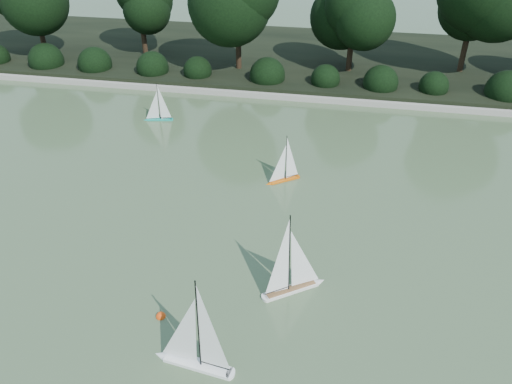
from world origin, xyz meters
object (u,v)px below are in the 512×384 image
(sailboat_teal, at_px, (157,114))
(race_buoy, at_px, (161,317))
(sailboat_orange, at_px, (282,174))
(sailboat_white_a, at_px, (190,351))
(sailboat_white_b, at_px, (296,278))

(sailboat_teal, height_order, race_buoy, sailboat_teal)
(sailboat_orange, bearing_deg, sailboat_white_a, -95.87)
(sailboat_white_b, height_order, sailboat_orange, sailboat_white_b)
(sailboat_white_b, relative_size, sailboat_orange, 1.38)
(sailboat_teal, bearing_deg, race_buoy, -69.28)
(sailboat_orange, distance_m, race_buoy, 5.01)
(sailboat_white_b, bearing_deg, sailboat_teal, 127.88)
(sailboat_white_b, xyz_separation_m, race_buoy, (-2.19, -1.10, -0.27))
(sailboat_orange, distance_m, sailboat_teal, 5.13)
(sailboat_white_a, relative_size, sailboat_orange, 1.44)
(sailboat_white_b, height_order, race_buoy, sailboat_white_b)
(sailboat_teal, relative_size, race_buoy, 7.41)
(sailboat_white_b, relative_size, sailboat_teal, 1.39)
(sailboat_orange, bearing_deg, sailboat_teal, 146.55)
(sailboat_teal, xyz_separation_m, race_buoy, (2.89, -7.64, -0.20))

